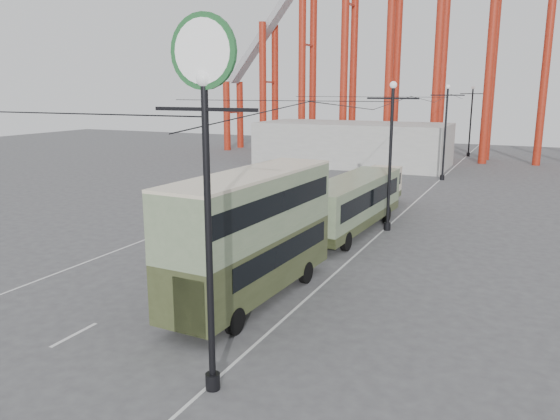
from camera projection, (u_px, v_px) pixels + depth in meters
The scene contains 11 objects.
ground at pixel (132, 319), 21.40m from camera, with size 160.00×160.00×0.00m, color #48484B.
road_markings at pixel (304, 215), 39.18m from camera, with size 12.52×120.00×0.01m.
lamp_post_near at pixel (205, 126), 14.74m from camera, with size 3.20×0.44×10.80m.
lamp_post_mid at pixel (390, 158), 34.00m from camera, with size 3.20×0.44×9.32m.
lamp_post_far at pixel (445, 133), 53.45m from camera, with size 3.20×0.44×9.32m.
lamp_post_distant at pixel (471, 121), 72.91m from camera, with size 3.20×0.44×9.32m.
fairground_shed at pixel (353, 144), 64.91m from camera, with size 22.00×10.00×5.00m, color #A1A09B.
double_decker_bus at pixel (252, 230), 22.81m from camera, with size 3.05×10.35×5.50m.
single_decker_green at pixel (351, 202), 34.14m from camera, with size 3.28×12.11×3.39m.
single_decker_cream at pixel (372, 190), 40.01m from camera, with size 2.43×9.25×2.87m.
pedestrian at pixel (210, 259), 26.36m from camera, with size 0.61×0.40×1.66m, color black.
Camera 1 is at (13.74, -15.62, 8.81)m, focal length 35.00 mm.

